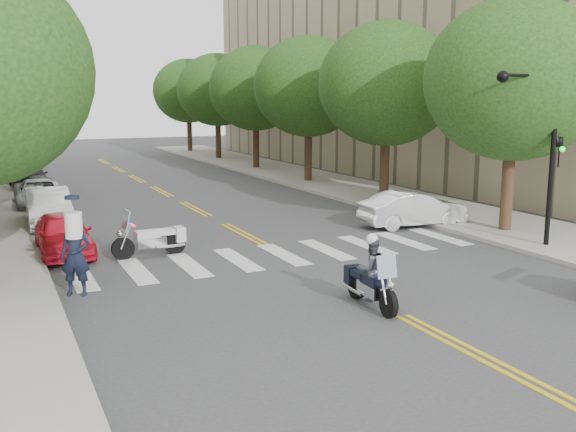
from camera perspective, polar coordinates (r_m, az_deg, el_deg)
ground at (r=15.07m, az=10.12°, el=-8.77°), size 140.00×140.00×0.00m
sidewalk_right at (r=38.30m, az=2.72°, el=3.16°), size 5.00×60.00×0.15m
building_right at (r=51.24m, az=17.84°, el=16.77°), size 26.00×44.00×22.00m
tree_r_0 at (r=24.54m, az=19.45°, el=11.35°), size 6.40×6.40×8.45m
tree_r_1 at (r=30.77m, az=8.77°, el=11.51°), size 6.40×6.40×8.45m
tree_r_2 at (r=37.68m, az=1.83°, el=11.40°), size 6.40×6.40×8.45m
tree_r_3 at (r=44.95m, az=-2.90°, el=11.24°), size 6.40×6.40×8.45m
tree_r_4 at (r=52.43m, az=-6.30°, el=11.07°), size 6.40×6.40×8.45m
tree_r_5 at (r=60.05m, az=-8.84°, el=10.92°), size 6.40×6.40×8.45m
traffic_signal_pole at (r=22.04m, az=21.73°, el=6.60°), size 2.82×0.42×6.00m
motorcycle_police at (r=15.42m, az=7.31°, el=-5.13°), size 0.77×2.21×1.80m
motorcycle_parked at (r=20.62m, az=-11.68°, el=-2.05°), size 2.38×0.63×1.54m
officer_standing at (r=16.94m, az=-18.37°, el=-3.37°), size 0.89×0.77×2.05m
convertible at (r=25.29m, az=11.06°, el=0.62°), size 4.29×1.82×1.38m
parked_car_a at (r=21.56m, az=-19.34°, el=-1.49°), size 1.61×3.98×1.35m
parked_car_b at (r=26.46m, az=-20.52°, el=0.68°), size 1.66×4.50×1.47m
parked_car_c at (r=31.41m, az=-21.22°, el=1.88°), size 2.09×4.51×1.25m
parked_car_d at (r=37.86m, az=-22.05°, el=3.23°), size 2.12×4.71×1.34m
parked_car_e at (r=41.32m, az=-22.35°, el=3.73°), size 1.68×3.88×1.30m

